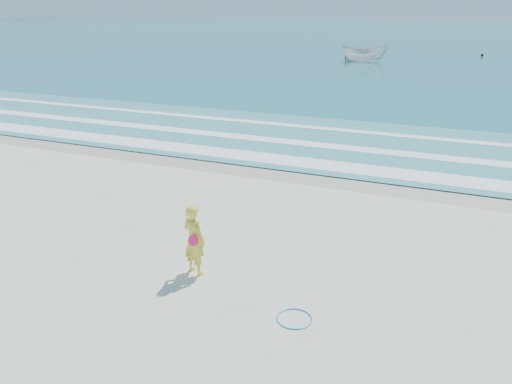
% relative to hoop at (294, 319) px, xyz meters
% --- Properties ---
extents(ground, '(400.00, 400.00, 0.00)m').
position_rel_hoop_xyz_m(ground, '(-3.09, 0.24, -0.01)').
color(ground, silver).
rests_on(ground, ground).
extents(wet_sand, '(400.00, 2.40, 0.00)m').
position_rel_hoop_xyz_m(wet_sand, '(-3.09, 9.24, -0.01)').
color(wet_sand, '#B2A893').
rests_on(wet_sand, ground).
extents(ocean, '(400.00, 190.00, 0.04)m').
position_rel_hoop_xyz_m(ocean, '(-3.09, 105.24, 0.01)').
color(ocean, '#19727F').
rests_on(ocean, ground).
extents(shallow, '(400.00, 10.00, 0.01)m').
position_rel_hoop_xyz_m(shallow, '(-3.09, 14.24, 0.03)').
color(shallow, '#59B7AD').
rests_on(shallow, ocean).
extents(foam_near, '(400.00, 1.40, 0.01)m').
position_rel_hoop_xyz_m(foam_near, '(-3.09, 10.54, 0.04)').
color(foam_near, white).
rests_on(foam_near, shallow).
extents(foam_mid, '(400.00, 0.90, 0.01)m').
position_rel_hoop_xyz_m(foam_mid, '(-3.09, 13.44, 0.04)').
color(foam_mid, white).
rests_on(foam_mid, shallow).
extents(foam_far, '(400.00, 0.60, 0.01)m').
position_rel_hoop_xyz_m(foam_far, '(-3.09, 16.74, 0.04)').
color(foam_far, white).
rests_on(foam_far, shallow).
extents(hoop, '(0.98, 0.98, 0.03)m').
position_rel_hoop_xyz_m(hoop, '(0.00, 0.00, 0.00)').
color(hoop, '#0D89F0').
rests_on(hoop, ground).
extents(boat, '(5.37, 3.04, 1.96)m').
position_rel_hoop_xyz_m(boat, '(-8.32, 50.18, 1.01)').
color(boat, silver).
rests_on(boat, ocean).
extents(buoy, '(0.36, 0.36, 0.36)m').
position_rel_hoop_xyz_m(buoy, '(4.17, 61.87, 0.21)').
color(buoy, black).
rests_on(buoy, ocean).
extents(woman, '(0.75, 0.60, 1.79)m').
position_rel_hoop_xyz_m(woman, '(-2.87, 0.92, 0.88)').
color(woman, yellow).
rests_on(woman, ground).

